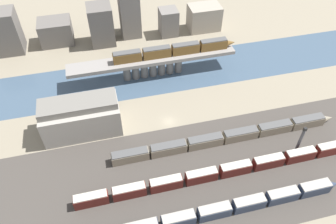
{
  "coord_description": "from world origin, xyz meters",
  "views": [
    {
      "loc": [
        -19.0,
        -75.89,
        83.98
      ],
      "look_at": [
        0.0,
        1.37,
        3.43
      ],
      "focal_mm": 35.0,
      "sensor_mm": 36.0,
      "label": 1
    }
  ],
  "objects_px": {
    "train_on_bridge": "(174,50)",
    "train_yard_near": "(200,215)",
    "train_yard_mid": "(222,172)",
    "train_yard_far": "(227,137)",
    "signal_tower": "(300,140)",
    "warehouse_building": "(81,117)"
  },
  "relations": [
    {
      "from": "train_on_bridge",
      "to": "train_yard_near",
      "type": "height_order",
      "value": "train_on_bridge"
    },
    {
      "from": "train_on_bridge",
      "to": "train_yard_mid",
      "type": "height_order",
      "value": "train_on_bridge"
    },
    {
      "from": "warehouse_building",
      "to": "signal_tower",
      "type": "height_order",
      "value": "warehouse_building"
    },
    {
      "from": "train_on_bridge",
      "to": "train_yard_near",
      "type": "bearing_deg",
      "value": -98.24
    },
    {
      "from": "train_yard_mid",
      "to": "train_yard_far",
      "type": "bearing_deg",
      "value": 62.39
    },
    {
      "from": "train_yard_mid",
      "to": "train_yard_far",
      "type": "height_order",
      "value": "train_yard_mid"
    },
    {
      "from": "train_yard_near",
      "to": "signal_tower",
      "type": "distance_m",
      "value": 39.92
    },
    {
      "from": "train_yard_far",
      "to": "train_on_bridge",
      "type": "bearing_deg",
      "value": 100.89
    },
    {
      "from": "train_yard_far",
      "to": "train_yard_mid",
      "type": "bearing_deg",
      "value": -117.61
    },
    {
      "from": "train_yard_near",
      "to": "train_yard_far",
      "type": "height_order",
      "value": "train_yard_near"
    },
    {
      "from": "train_yard_near",
      "to": "train_yard_mid",
      "type": "height_order",
      "value": "train_yard_mid"
    },
    {
      "from": "train_yard_near",
      "to": "warehouse_building",
      "type": "xyz_separation_m",
      "value": [
        -28.57,
        40.42,
        4.34
      ]
    },
    {
      "from": "train_yard_mid",
      "to": "warehouse_building",
      "type": "relative_size",
      "value": 3.49
    },
    {
      "from": "train_on_bridge",
      "to": "train_yard_near",
      "type": "distance_m",
      "value": 65.05
    },
    {
      "from": "train_yard_mid",
      "to": "train_yard_far",
      "type": "xyz_separation_m",
      "value": [
        6.49,
        12.41,
        -0.15
      ]
    },
    {
      "from": "train_yard_near",
      "to": "signal_tower",
      "type": "xyz_separation_m",
      "value": [
        36.97,
        14.63,
        3.53
      ]
    },
    {
      "from": "train_on_bridge",
      "to": "train_yard_mid",
      "type": "xyz_separation_m",
      "value": [
        1.17,
        -52.21,
        -8.59
      ]
    },
    {
      "from": "train_on_bridge",
      "to": "train_yard_far",
      "type": "bearing_deg",
      "value": -79.11
    },
    {
      "from": "train_yard_far",
      "to": "signal_tower",
      "type": "bearing_deg",
      "value": -25.02
    },
    {
      "from": "train_yard_near",
      "to": "train_yard_mid",
      "type": "bearing_deg",
      "value": 48.09
    },
    {
      "from": "train_yard_mid",
      "to": "train_yard_far",
      "type": "distance_m",
      "value": 14.0
    },
    {
      "from": "train_yard_far",
      "to": "signal_tower",
      "type": "xyz_separation_m",
      "value": [
        20.08,
        -9.37,
        3.62
      ]
    }
  ]
}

